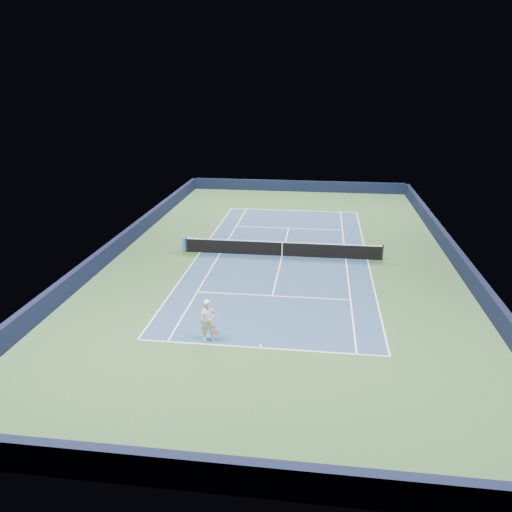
# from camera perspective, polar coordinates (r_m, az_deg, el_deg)

# --- Properties ---
(ground) EXTENTS (40.00, 40.00, 0.00)m
(ground) POSITION_cam_1_polar(r_m,az_deg,el_deg) (32.64, 2.99, 0.01)
(ground) COLOR #2D4D2A
(ground) RESTS_ON ground
(wall_far) EXTENTS (22.00, 0.35, 1.10)m
(wall_far) POSITION_cam_1_polar(r_m,az_deg,el_deg) (51.59, 4.79, 7.98)
(wall_far) COLOR black
(wall_far) RESTS_ON ground
(wall_near) EXTENTS (22.00, 0.35, 1.10)m
(wall_near) POSITION_cam_1_polar(r_m,az_deg,el_deg) (15.21, -3.52, -23.70)
(wall_near) COLOR black
(wall_near) RESTS_ON ground
(wall_right) EXTENTS (0.35, 40.00, 1.10)m
(wall_right) POSITION_cam_1_polar(r_m,az_deg,el_deg) (33.49, 21.80, 0.09)
(wall_right) COLOR black
(wall_right) RESTS_ON ground
(wall_left) EXTENTS (0.35, 40.00, 1.10)m
(wall_left) POSITION_cam_1_polar(r_m,az_deg,el_deg) (34.93, -14.99, 1.63)
(wall_left) COLOR black
(wall_left) RESTS_ON ground
(court_surface) EXTENTS (10.97, 23.77, 0.01)m
(court_surface) POSITION_cam_1_polar(r_m,az_deg,el_deg) (32.64, 2.99, 0.01)
(court_surface) COLOR navy
(court_surface) RESTS_ON ground
(baseline_far) EXTENTS (10.97, 0.08, 0.00)m
(baseline_far) POSITION_cam_1_polar(r_m,az_deg,el_deg) (43.99, 4.24, 5.21)
(baseline_far) COLOR white
(baseline_far) RESTS_ON ground
(baseline_near) EXTENTS (10.97, 0.08, 0.00)m
(baseline_near) POSITION_cam_1_polar(r_m,az_deg,el_deg) (21.86, 0.45, -10.45)
(baseline_near) COLOR white
(baseline_near) RESTS_ON ground
(sideline_doubles_right) EXTENTS (0.08, 23.77, 0.00)m
(sideline_doubles_right) POSITION_cam_1_polar(r_m,az_deg,el_deg) (32.72, 12.61, -0.40)
(sideline_doubles_right) COLOR white
(sideline_doubles_right) RESTS_ON ground
(sideline_doubles_left) EXTENTS (0.08, 23.77, 0.00)m
(sideline_doubles_left) POSITION_cam_1_polar(r_m,az_deg,el_deg) (33.47, -6.41, 0.43)
(sideline_doubles_left) COLOR white
(sideline_doubles_left) RESTS_ON ground
(sideline_singles_right) EXTENTS (0.08, 23.77, 0.00)m
(sideline_singles_right) POSITION_cam_1_polar(r_m,az_deg,el_deg) (32.61, 10.22, -0.29)
(sideline_singles_right) COLOR white
(sideline_singles_right) RESTS_ON ground
(sideline_singles_left) EXTENTS (0.08, 23.77, 0.00)m
(sideline_singles_left) POSITION_cam_1_polar(r_m,az_deg,el_deg) (33.18, -4.11, 0.33)
(sideline_singles_left) COLOR white
(sideline_singles_left) RESTS_ON ground
(service_line_far) EXTENTS (8.23, 0.08, 0.00)m
(service_line_far) POSITION_cam_1_polar(r_m,az_deg,el_deg) (38.71, 3.76, 3.19)
(service_line_far) COLOR white
(service_line_far) RESTS_ON ground
(service_line_near) EXTENTS (8.23, 0.08, 0.00)m
(service_line_near) POSITION_cam_1_polar(r_m,az_deg,el_deg) (26.72, 1.89, -4.57)
(service_line_near) COLOR white
(service_line_near) RESTS_ON ground
(center_service_line) EXTENTS (0.08, 12.80, 0.00)m
(center_service_line) POSITION_cam_1_polar(r_m,az_deg,el_deg) (32.64, 2.99, 0.02)
(center_service_line) COLOR white
(center_service_line) RESTS_ON ground
(center_mark_far) EXTENTS (0.08, 0.30, 0.00)m
(center_mark_far) POSITION_cam_1_polar(r_m,az_deg,el_deg) (43.84, 4.23, 5.16)
(center_mark_far) COLOR white
(center_mark_far) RESTS_ON ground
(center_mark_near) EXTENTS (0.08, 0.30, 0.00)m
(center_mark_near) POSITION_cam_1_polar(r_m,az_deg,el_deg) (21.99, 0.50, -10.26)
(center_mark_near) COLOR white
(center_mark_near) RESTS_ON ground
(tennis_net) EXTENTS (12.90, 0.10, 1.07)m
(tennis_net) POSITION_cam_1_polar(r_m,az_deg,el_deg) (32.47, 3.01, 0.85)
(tennis_net) COLOR black
(tennis_net) RESTS_ON ground
(sponsor_cube) EXTENTS (0.61, 0.57, 0.89)m
(sponsor_cube) POSITION_cam_1_polar(r_m,az_deg,el_deg) (33.85, -7.80, 1.38)
(sponsor_cube) COLOR blue
(sponsor_cube) RESTS_ON ground
(tennis_player) EXTENTS (0.90, 1.38, 1.93)m
(tennis_player) POSITION_cam_1_polar(r_m,az_deg,el_deg) (22.08, -5.48, -7.39)
(tennis_player) COLOR silver
(tennis_player) RESTS_ON ground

